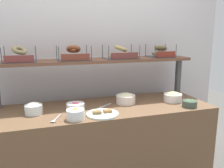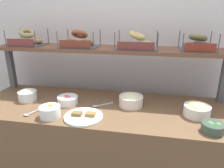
{
  "view_description": "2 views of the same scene",
  "coord_description": "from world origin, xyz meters",
  "px_view_note": "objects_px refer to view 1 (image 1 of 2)",
  "views": [
    {
      "loc": [
        -0.59,
        -2.08,
        1.54
      ],
      "look_at": [
        0.1,
        0.1,
        1.05
      ],
      "focal_mm": 37.95,
      "sensor_mm": 36.0,
      "label": 1
    },
    {
      "loc": [
        0.36,
        -1.46,
        1.57
      ],
      "look_at": [
        0.08,
        0.06,
        1.03
      ],
      "focal_mm": 32.94,
      "sensor_mm": 36.0,
      "label": 2
    }
  ],
  "objects_px": {
    "bowl_potato_salad": "(126,98)",
    "bowl_veggie_mix": "(190,103)",
    "bowl_egg_salad": "(173,97)",
    "bowl_beet_salad": "(76,106)",
    "bagel_basket_everything": "(20,57)",
    "bagel_basket_plain": "(121,54)",
    "serving_plate_white": "(102,114)",
    "bagel_basket_poppy": "(160,53)",
    "bowl_cream_cheese": "(34,108)",
    "bagel_basket_cinnamon_raisin": "(73,55)",
    "serving_spoon_near_plate": "(55,120)",
    "bowl_fruit_salad": "(75,114)",
    "serving_spoon_by_edge": "(104,106)"
  },
  "relations": [
    {
      "from": "bowl_potato_salad",
      "to": "bowl_veggie_mix",
      "type": "bearing_deg",
      "value": -28.05
    },
    {
      "from": "bowl_egg_salad",
      "to": "bowl_beet_salad",
      "type": "bearing_deg",
      "value": 178.76
    },
    {
      "from": "bowl_egg_salad",
      "to": "bagel_basket_everything",
      "type": "bearing_deg",
      "value": 168.83
    },
    {
      "from": "bowl_veggie_mix",
      "to": "bagel_basket_plain",
      "type": "height_order",
      "value": "bagel_basket_plain"
    },
    {
      "from": "bowl_veggie_mix",
      "to": "serving_plate_white",
      "type": "xyz_separation_m",
      "value": [
        -0.86,
        0.03,
        -0.02
      ]
    },
    {
      "from": "bagel_basket_poppy",
      "to": "bowl_beet_salad",
      "type": "bearing_deg",
      "value": -164.45
    },
    {
      "from": "bagel_basket_plain",
      "to": "bowl_cream_cheese",
      "type": "bearing_deg",
      "value": -163.95
    },
    {
      "from": "bagel_basket_everything",
      "to": "bagel_basket_cinnamon_raisin",
      "type": "bearing_deg",
      "value": -0.66
    },
    {
      "from": "bowl_egg_salad",
      "to": "bowl_veggie_mix",
      "type": "height_order",
      "value": "bowl_egg_salad"
    },
    {
      "from": "bowl_egg_salad",
      "to": "bowl_beet_salad",
      "type": "xyz_separation_m",
      "value": [
        -1.0,
        0.02,
        -0.02
      ]
    },
    {
      "from": "serving_plate_white",
      "to": "bagel_basket_plain",
      "type": "xyz_separation_m",
      "value": [
        0.33,
        0.46,
        0.47
      ]
    },
    {
      "from": "serving_spoon_near_plate",
      "to": "bagel_basket_everything",
      "type": "bearing_deg",
      "value": 118.33
    },
    {
      "from": "serving_spoon_near_plate",
      "to": "bagel_basket_plain",
      "type": "xyz_separation_m",
      "value": [
        0.73,
        0.48,
        0.47
      ]
    },
    {
      "from": "bowl_veggie_mix",
      "to": "bowl_fruit_salad",
      "type": "relative_size",
      "value": 0.93
    },
    {
      "from": "serving_spoon_near_plate",
      "to": "serving_spoon_by_edge",
      "type": "relative_size",
      "value": 1.06
    },
    {
      "from": "bowl_fruit_salad",
      "to": "serving_spoon_by_edge",
      "type": "relative_size",
      "value": 0.97
    },
    {
      "from": "bagel_basket_plain",
      "to": "bowl_beet_salad",
      "type": "bearing_deg",
      "value": -153.71
    },
    {
      "from": "bowl_beet_salad",
      "to": "bagel_basket_cinnamon_raisin",
      "type": "bearing_deg",
      "value": 82.31
    },
    {
      "from": "bowl_potato_salad",
      "to": "serving_spoon_by_edge",
      "type": "distance_m",
      "value": 0.26
    },
    {
      "from": "bagel_basket_everything",
      "to": "bowl_cream_cheese",
      "type": "bearing_deg",
      "value": -69.88
    },
    {
      "from": "bagel_basket_everything",
      "to": "bagel_basket_cinnamon_raisin",
      "type": "height_order",
      "value": "same"
    },
    {
      "from": "bowl_fruit_salad",
      "to": "bagel_basket_everything",
      "type": "distance_m",
      "value": 0.79
    },
    {
      "from": "bowl_fruit_salad",
      "to": "serving_spoon_by_edge",
      "type": "distance_m",
      "value": 0.39
    },
    {
      "from": "bowl_beet_salad",
      "to": "bagel_basket_everything",
      "type": "xyz_separation_m",
      "value": [
        -0.46,
        0.27,
        0.44
      ]
    },
    {
      "from": "bowl_cream_cheese",
      "to": "bagel_basket_cinnamon_raisin",
      "type": "bearing_deg",
      "value": 32.76
    },
    {
      "from": "bowl_cream_cheese",
      "to": "bagel_basket_poppy",
      "type": "distance_m",
      "value": 1.46
    },
    {
      "from": "bowl_potato_salad",
      "to": "bagel_basket_plain",
      "type": "relative_size",
      "value": 0.57
    },
    {
      "from": "bowl_cream_cheese",
      "to": "bagel_basket_cinnamon_raisin",
      "type": "distance_m",
      "value": 0.64
    },
    {
      "from": "bowl_egg_salad",
      "to": "bowl_potato_salad",
      "type": "xyz_separation_m",
      "value": [
        -0.49,
        0.08,
        0.0
      ]
    },
    {
      "from": "bowl_veggie_mix",
      "to": "bagel_basket_cinnamon_raisin",
      "type": "bearing_deg",
      "value": 154.4
    },
    {
      "from": "bowl_egg_salad",
      "to": "bowl_beet_salad",
      "type": "height_order",
      "value": "bowl_egg_salad"
    },
    {
      "from": "bowl_fruit_salad",
      "to": "bagel_basket_cinnamon_raisin",
      "type": "relative_size",
      "value": 0.47
    },
    {
      "from": "bowl_cream_cheese",
      "to": "bagel_basket_poppy",
      "type": "xyz_separation_m",
      "value": [
        1.37,
        0.28,
        0.43
      ]
    },
    {
      "from": "bowl_egg_salad",
      "to": "bagel_basket_poppy",
      "type": "height_order",
      "value": "bagel_basket_poppy"
    },
    {
      "from": "serving_plate_white",
      "to": "bagel_basket_poppy",
      "type": "distance_m",
      "value": 1.05
    },
    {
      "from": "serving_spoon_by_edge",
      "to": "bagel_basket_everything",
      "type": "distance_m",
      "value": 0.91
    },
    {
      "from": "bowl_cream_cheese",
      "to": "bowl_beet_salad",
      "type": "bearing_deg",
      "value": -0.58
    },
    {
      "from": "serving_spoon_by_edge",
      "to": "bagel_basket_everything",
      "type": "xyz_separation_m",
      "value": [
        -0.73,
        0.26,
        0.47
      ]
    },
    {
      "from": "bowl_egg_salad",
      "to": "bagel_basket_poppy",
      "type": "xyz_separation_m",
      "value": [
        0.0,
        0.3,
        0.43
      ]
    },
    {
      "from": "bagel_basket_cinnamon_raisin",
      "to": "bagel_basket_plain",
      "type": "height_order",
      "value": "bagel_basket_cinnamon_raisin"
    },
    {
      "from": "bowl_beet_salad",
      "to": "bagel_basket_plain",
      "type": "height_order",
      "value": "bagel_basket_plain"
    },
    {
      "from": "bowl_beet_salad",
      "to": "bowl_fruit_salad",
      "type": "bearing_deg",
      "value": -99.18
    },
    {
      "from": "bagel_basket_everything",
      "to": "serving_plate_white",
      "type": "bearing_deg",
      "value": -35.3
    },
    {
      "from": "bowl_potato_salad",
      "to": "bowl_beet_salad",
      "type": "height_order",
      "value": "bowl_potato_salad"
    },
    {
      "from": "bowl_beet_salad",
      "to": "bagel_basket_poppy",
      "type": "xyz_separation_m",
      "value": [
        1.0,
        0.28,
        0.44
      ]
    },
    {
      "from": "bowl_egg_salad",
      "to": "serving_plate_white",
      "type": "xyz_separation_m",
      "value": [
        -0.8,
        -0.18,
        -0.04
      ]
    },
    {
      "from": "bowl_beet_salad",
      "to": "bowl_veggie_mix",
      "type": "relative_size",
      "value": 1.19
    },
    {
      "from": "bowl_veggie_mix",
      "to": "bowl_fruit_salad",
      "type": "height_order",
      "value": "bowl_fruit_salad"
    },
    {
      "from": "bagel_basket_everything",
      "to": "bagel_basket_plain",
      "type": "relative_size",
      "value": 0.87
    },
    {
      "from": "bowl_cream_cheese",
      "to": "bowl_veggie_mix",
      "type": "distance_m",
      "value": 1.44
    }
  ]
}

